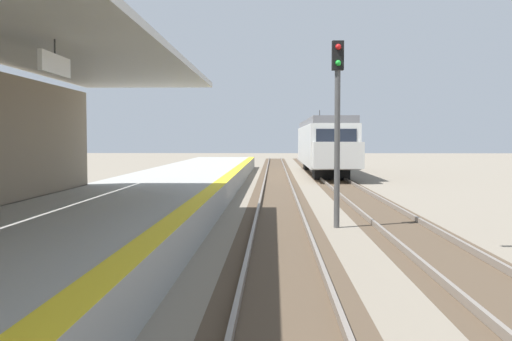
% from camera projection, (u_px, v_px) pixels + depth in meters
% --- Properties ---
extents(station_platform, '(5.00, 80.00, 0.91)m').
position_uv_depth(station_platform, '(85.00, 231.00, 13.29)').
color(station_platform, '#999993').
rests_on(station_platform, ground).
extents(track_pair_nearest_platform, '(2.34, 120.00, 0.16)m').
position_uv_depth(track_pair_nearest_platform, '(280.00, 224.00, 17.17)').
color(track_pair_nearest_platform, '#4C3D2D').
rests_on(track_pair_nearest_platform, ground).
extents(track_pair_middle, '(2.34, 120.00, 0.16)m').
position_uv_depth(track_pair_middle, '(399.00, 224.00, 17.07)').
color(track_pair_middle, '#4C3D2D').
rests_on(track_pair_middle, ground).
extents(approaching_train, '(2.93, 19.60, 4.76)m').
position_uv_depth(approaching_train, '(324.00, 144.00, 42.84)').
color(approaching_train, silver).
rests_on(approaching_train, ground).
extents(rail_signal_post, '(0.32, 0.34, 5.20)m').
position_uv_depth(rail_signal_post, '(337.00, 114.00, 16.60)').
color(rail_signal_post, '#4C4C4C').
rests_on(rail_signal_post, ground).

